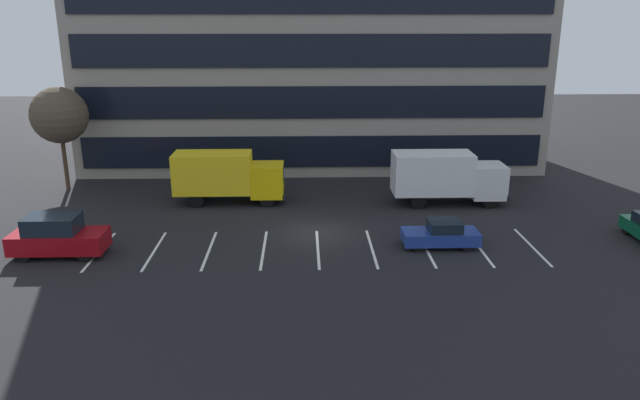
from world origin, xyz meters
The scene contains 8 objects.
ground_plane centered at (0.00, 0.00, 0.00)m, with size 120.00×120.00×0.00m, color black.
office_building centered at (0.00, 17.95, 10.80)m, with size 34.93×12.47×21.60m.
lot_markings centered at (0.00, -2.56, 0.00)m, with size 22.54×5.40×0.01m.
box_truck_yellow_all centered at (-5.57, 5.69, 1.84)m, with size 7.05×2.33×3.27m.
box_truck_white centered at (8.32, 5.02, 1.88)m, with size 7.19×2.38×3.33m.
sedan_navy centered at (6.42, -2.39, 0.67)m, with size 3.94×1.65×1.41m.
suv_maroon centered at (-13.02, -3.03, 1.01)m, with size 4.61×1.96×2.09m.
bare_tree centered at (-17.00, 9.08, 5.15)m, with size 3.76×3.76×7.05m.
Camera 1 is at (-0.74, -31.71, 11.58)m, focal length 33.99 mm.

